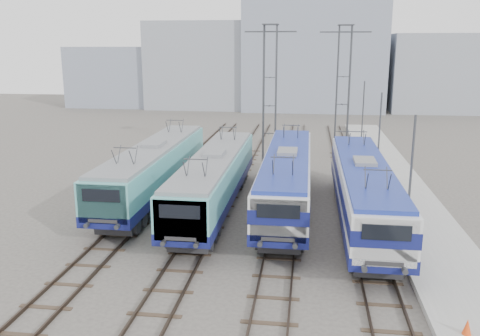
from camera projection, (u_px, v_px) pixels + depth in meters
name	position (u px, v px, depth m)	size (l,w,h in m)	color
ground	(234.00, 257.00, 25.28)	(160.00, 160.00, 0.00)	#514C47
platform	(414.00, 212.00, 31.62)	(4.00, 70.00, 0.30)	#9E9E99
locomotive_far_left	(154.00, 167.00, 34.21)	(2.88, 18.20, 3.43)	#111657
locomotive_center_left	(214.00, 177.00, 31.73)	(2.81, 17.71, 3.33)	#111657
locomotive_center_right	(287.00, 175.00, 31.81)	(2.88, 18.20, 3.42)	#111657
locomotive_far_right	(364.00, 187.00, 29.19)	(2.87, 18.16, 3.41)	#111657
catenary_tower_west	(270.00, 87.00, 44.90)	(4.50, 1.20, 12.00)	#3F4247
catenary_tower_east	(343.00, 86.00, 45.98)	(4.50, 1.20, 12.00)	#3F4247
mast_front	(410.00, 185.00, 25.26)	(0.12, 0.12, 7.00)	#3F4247
mast_mid	(379.00, 141.00, 36.81)	(0.12, 0.12, 7.00)	#3F4247
mast_rear	(363.00, 118.00, 48.37)	(0.12, 0.12, 7.00)	#3F4247
safety_cone	(467.00, 327.00, 17.90)	(0.32, 0.32, 0.59)	#F24913
building_west	(205.00, 65.00, 85.17)	(18.00, 12.00, 14.00)	#8C929D
building_center	(314.00, 53.00, 82.35)	(22.00, 14.00, 18.00)	gray
building_east	(440.00, 73.00, 80.44)	(16.00, 12.00, 12.00)	#8C929D
building_far_west	(115.00, 76.00, 87.73)	(14.00, 10.00, 10.00)	gray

